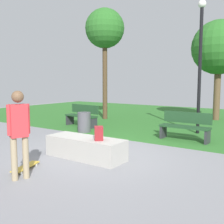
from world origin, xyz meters
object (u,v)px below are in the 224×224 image
object	(u,v)px
skateboard_by_ledge	(26,167)
lamp_post	(200,55)
concrete_ledge	(85,148)
skater_performing_trick	(19,128)
backpack_on_ledge	(99,133)
park_bench_far_right	(185,126)
tree_leaning_ash	(219,48)
tree_slender_maple	(105,30)
park_bench_near_path	(82,115)
trash_bin	(84,122)

from	to	relation	value
skateboard_by_ledge	lamp_post	xyz separation A→B (m)	(1.80, 6.23, 2.77)
concrete_ledge	skateboard_by_ledge	bearing A→B (deg)	-108.95
skater_performing_trick	backpack_on_ledge	bearing A→B (deg)	73.74
park_bench_far_right	tree_leaning_ash	size ratio (longest dim) A/B	0.33
concrete_ledge	tree_slender_maple	size ratio (longest dim) A/B	0.38
tree_slender_maple	park_bench_far_right	bearing A→B (deg)	-27.27
lamp_post	park_bench_near_path	bearing A→B (deg)	-165.33
park_bench_near_path	park_bench_far_right	xyz separation A→B (m)	(4.57, -0.23, 0.00)
park_bench_far_right	tree_leaning_ash	xyz separation A→B (m)	(-0.35, 5.46, 3.03)
backpack_on_ledge	lamp_post	xyz separation A→B (m)	(0.87, 4.84, 2.16)
concrete_ledge	trash_bin	world-z (taller)	trash_bin
tree_leaning_ash	backpack_on_ledge	bearing A→B (deg)	-93.51
tree_slender_maple	trash_bin	bearing A→B (deg)	-66.25
concrete_ledge	lamp_post	size ratio (longest dim) A/B	0.44
tree_leaning_ash	trash_bin	size ratio (longest dim) A/B	6.46
skater_performing_trick	tree_slender_maple	size ratio (longest dim) A/B	0.31
concrete_ledge	tree_leaning_ash	world-z (taller)	tree_leaning_ash
trash_bin	tree_leaning_ash	bearing A→B (deg)	62.14
skateboard_by_ledge	tree_leaning_ash	distance (m)	10.94
concrete_ledge	skater_performing_trick	xyz separation A→B (m)	(-0.09, -1.85, 0.75)
skater_performing_trick	tree_leaning_ash	xyz separation A→B (m)	(1.07, 10.70, 2.50)
park_bench_far_right	skateboard_by_ledge	bearing A→B (deg)	-110.79
skater_performing_trick	lamp_post	distance (m)	7.05
concrete_ledge	skater_performing_trick	bearing A→B (deg)	-92.77
park_bench_near_path	skater_performing_trick	bearing A→B (deg)	-60.10
skater_performing_trick	lamp_post	bearing A→B (deg)	78.10
backpack_on_ledge	tree_leaning_ash	size ratio (longest dim) A/B	0.07
tree_slender_maple	concrete_ledge	bearing A→B (deg)	-57.87
park_bench_far_right	tree_slender_maple	distance (m)	7.00
skateboard_by_ledge	park_bench_near_path	world-z (taller)	park_bench_near_path
tree_leaning_ash	tree_slender_maple	xyz separation A→B (m)	(-4.77, -2.82, 0.93)
backpack_on_ledge	skateboard_by_ledge	xyz separation A→B (m)	(-0.93, -1.39, -0.61)
skateboard_by_ledge	park_bench_near_path	size ratio (longest dim) A/B	0.50
concrete_ledge	park_bench_far_right	xyz separation A→B (m)	(1.34, 3.39, 0.22)
tree_slender_maple	tree_leaning_ash	bearing A→B (deg)	30.58
tree_slender_maple	trash_bin	distance (m)	5.50
skater_performing_trick	trash_bin	xyz separation A→B (m)	(-2.21, 4.49, -0.64)
park_bench_near_path	tree_leaning_ash	bearing A→B (deg)	51.12
park_bench_near_path	tree_slender_maple	world-z (taller)	tree_slender_maple
park_bench_near_path	park_bench_far_right	size ratio (longest dim) A/B	1.02
skateboard_by_ledge	trash_bin	bearing A→B (deg)	113.98
skater_performing_trick	trash_bin	bearing A→B (deg)	116.19
skater_performing_trick	skateboard_by_ledge	world-z (taller)	skater_performing_trick
skateboard_by_ledge	tree_slender_maple	distance (m)	9.25
skateboard_by_ledge	tree_slender_maple	xyz separation A→B (m)	(-3.30, 7.46, 4.37)
tree_leaning_ash	tree_slender_maple	world-z (taller)	tree_slender_maple
skateboard_by_ledge	park_bench_far_right	distance (m)	5.16
concrete_ledge	skateboard_by_ledge	world-z (taller)	concrete_ledge
lamp_post	park_bench_far_right	bearing A→B (deg)	-88.97
skater_performing_trick	park_bench_far_right	distance (m)	5.45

